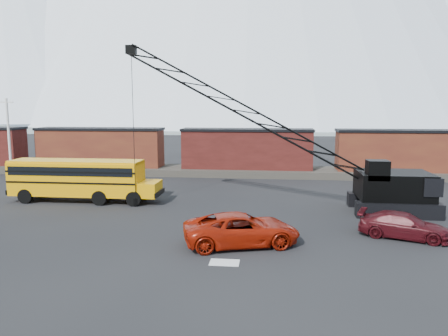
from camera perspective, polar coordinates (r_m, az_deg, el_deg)
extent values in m
plane|color=black|center=(24.88, -0.07, -8.99)|extent=(160.00, 160.00, 0.00)
cone|color=white|center=(352.52, 13.09, 19.50)|extent=(240.00, 240.00, 160.00)
cube|color=white|center=(363.64, 6.03, 9.03)|extent=(800.00, 80.00, 24.00)
cube|color=#403B35|center=(46.22, 2.99, -0.45)|extent=(120.00, 5.00, 0.70)
cube|color=black|center=(55.22, -27.17, 0.75)|extent=(2.20, 2.40, 0.60)
cube|color=#491B14|center=(49.50, -15.83, 2.57)|extent=(13.50, 2.90, 4.00)
cube|color=black|center=(49.35, -15.92, 4.93)|extent=(13.70, 3.10, 0.25)
cube|color=black|center=(51.42, -20.09, 0.67)|extent=(2.20, 2.40, 0.60)
cube|color=black|center=(48.27, -11.12, 0.55)|extent=(2.20, 2.40, 0.60)
cube|color=#4C1815|center=(45.92, 3.02, 2.44)|extent=(13.50, 2.90, 4.00)
cube|color=black|center=(45.76, 3.04, 5.00)|extent=(13.70, 3.10, 0.25)
cube|color=black|center=(46.56, -2.17, 0.42)|extent=(2.20, 2.40, 0.60)
cube|color=black|center=(46.08, 8.22, 0.26)|extent=(2.20, 2.40, 0.60)
cube|color=#491B14|center=(47.74, 22.57, 2.04)|extent=(13.50, 2.90, 4.00)
cube|color=black|center=(47.59, 22.71, 4.49)|extent=(13.70, 3.10, 0.25)
cube|color=black|center=(46.95, 17.53, 0.11)|extent=(2.20, 2.40, 0.60)
cube|color=black|center=(49.28, 27.15, -0.06)|extent=(2.20, 2.40, 0.60)
cylinder|color=silver|center=(49.53, -26.27, 3.54)|extent=(0.24, 0.24, 8.00)
cube|color=silver|center=(49.42, -26.54, 7.69)|extent=(1.40, 0.12, 0.12)
cube|color=silver|center=(21.07, 0.06, -12.24)|extent=(1.40, 0.90, 0.02)
cube|color=orange|center=(35.23, -18.64, -1.27)|extent=(10.00, 2.50, 2.50)
cube|color=orange|center=(33.38, -9.83, -2.68)|extent=(1.60, 2.30, 1.10)
cube|color=orange|center=(35.04, -18.74, 0.83)|extent=(10.00, 2.30, 0.18)
cube|color=black|center=(34.00, -19.59, -0.45)|extent=(9.60, 0.05, 0.65)
cube|color=black|center=(36.25, -17.86, 0.15)|extent=(9.60, 0.05, 0.65)
cube|color=black|center=(33.21, -8.41, -3.23)|extent=(0.15, 2.45, 0.35)
cube|color=black|center=(37.80, -25.54, -2.56)|extent=(0.15, 2.50, 0.35)
cylinder|color=black|center=(36.13, -24.51, -3.37)|extent=(1.10, 0.35, 1.10)
cylinder|color=black|center=(38.08, -22.75, -2.70)|extent=(1.10, 0.35, 1.10)
cylinder|color=black|center=(33.54, -15.96, -3.79)|extent=(1.10, 0.35, 1.10)
cylinder|color=black|center=(35.63, -14.56, -3.03)|extent=(1.10, 0.35, 1.10)
cylinder|color=black|center=(32.65, -11.72, -3.97)|extent=(1.10, 0.35, 1.10)
cylinder|color=black|center=(34.79, -10.55, -3.18)|extent=(1.10, 0.35, 1.10)
imported|color=#951707|center=(23.34, 2.32, -7.99)|extent=(6.69, 4.45, 1.71)
imported|color=#3D0A10|center=(26.52, 22.44, -6.96)|extent=(5.24, 3.49, 1.41)
cube|color=black|center=(30.98, 21.87, -5.17)|extent=(5.50, 1.00, 1.00)
cube|color=black|center=(34.00, 20.45, -3.93)|extent=(5.50, 1.00, 1.00)
cube|color=black|center=(32.21, 21.26, -2.09)|extent=(4.80, 3.60, 1.80)
cube|color=black|center=(32.75, 24.66, -1.76)|extent=(1.20, 3.80, 1.20)
cube|color=black|center=(30.54, 19.41, -0.26)|extent=(1.40, 1.20, 1.30)
cube|color=black|center=(30.01, 19.64, -0.41)|extent=(1.20, 0.06, 0.90)
cube|color=black|center=(31.99, -12.04, 14.89)|extent=(0.70, 0.50, 0.60)
cylinder|color=black|center=(31.82, -11.73, 4.87)|extent=(0.04, 0.04, 10.86)
cube|color=black|center=(32.55, -11.46, -4.36)|extent=(0.25, 0.25, 0.50)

